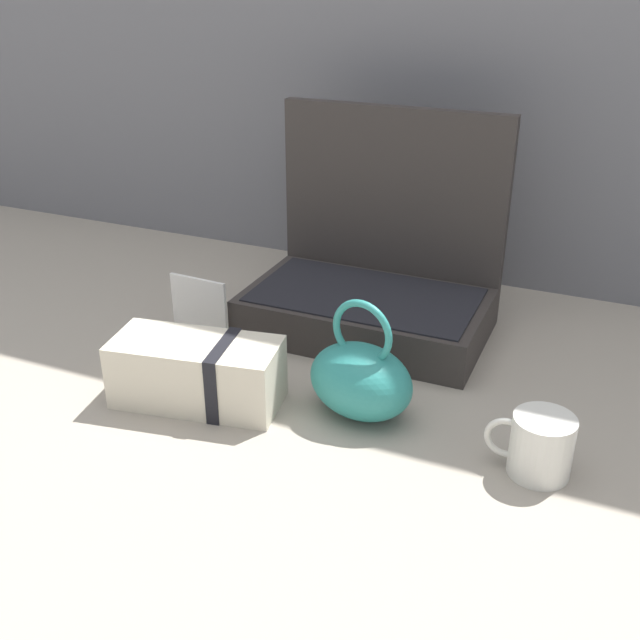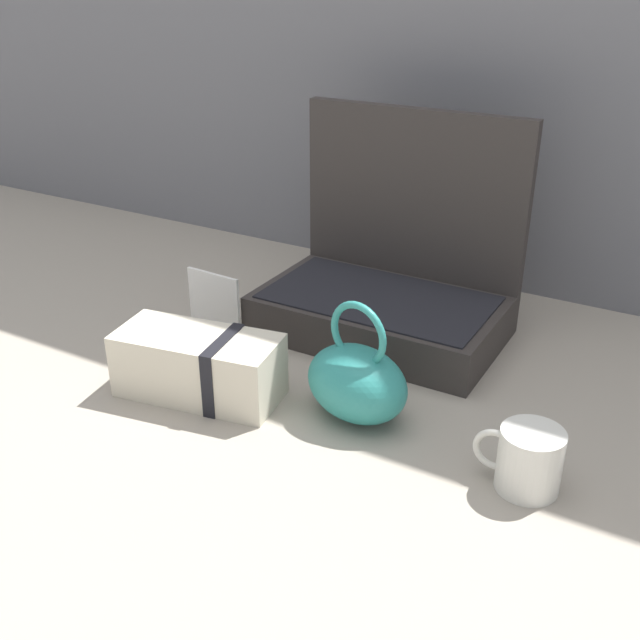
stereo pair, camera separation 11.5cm
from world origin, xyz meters
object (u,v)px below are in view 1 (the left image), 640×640
coffee_mug (540,445)px  info_card_left (199,308)px  open_suitcase (374,281)px  cream_toiletry_bag (199,372)px  teal_pouch_handbag (361,379)px

coffee_mug → info_card_left: 0.66m
open_suitcase → cream_toiletry_bag: 0.40m
teal_pouch_handbag → info_card_left: (-0.36, 0.13, -0.00)m
open_suitcase → info_card_left: 0.33m
teal_pouch_handbag → coffee_mug: (0.27, -0.04, -0.02)m
coffee_mug → info_card_left: bearing=165.5°
open_suitcase → cream_toiletry_bag: (-0.16, -0.37, -0.04)m
teal_pouch_handbag → open_suitcase: bearing=106.3°
teal_pouch_handbag → cream_toiletry_bag: size_ratio=0.70×
open_suitcase → cream_toiletry_bag: bearing=-113.2°
open_suitcase → teal_pouch_handbag: bearing=-73.7°
cream_toiletry_bag → coffee_mug: bearing=3.0°
cream_toiletry_bag → coffee_mug: (0.52, 0.03, -0.01)m
teal_pouch_handbag → info_card_left: 0.39m
open_suitcase → coffee_mug: (0.36, -0.34, -0.05)m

